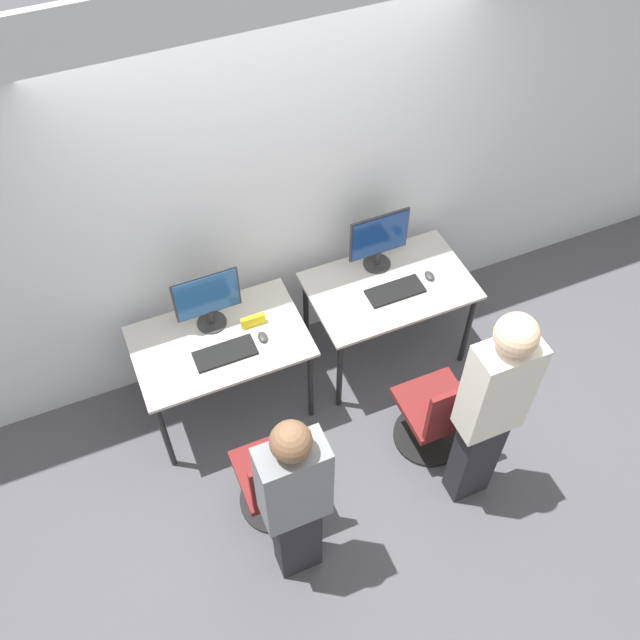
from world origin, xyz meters
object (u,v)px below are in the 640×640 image
office_chair_right (438,416)px  person_right (491,408)px  person_left (295,500)px  keyboard_right (395,291)px  mouse_left (263,337)px  mouse_right (429,276)px  monitor_right (379,239)px  keyboard_left (225,353)px  monitor_left (207,299)px  office_chair_left (277,482)px

office_chair_right → person_right: size_ratio=0.50×
person_left → keyboard_right: bearing=44.4°
mouse_left → mouse_right: same height
person_left → monitor_right: 1.88m
keyboard_left → mouse_left: size_ratio=4.35×
monitor_left → monitor_right: size_ratio=1.00×
office_chair_right → mouse_right: bearing=68.3°
keyboard_left → keyboard_right: same height
office_chair_left → office_chair_right: same height
office_chair_left → monitor_right: monitor_right is taller
monitor_left → office_chair_left: bearing=-87.7°
monitor_left → monitor_right: same height
mouse_right → person_right: person_right is taller
keyboard_right → mouse_right: 0.28m
keyboard_left → office_chair_right: office_chair_right is taller
mouse_left → monitor_right: monitor_right is taller
monitor_left → keyboard_right: (1.22, -0.23, -0.23)m
monitor_left → monitor_right: bearing=2.5°
office_chair_left → mouse_right: size_ratio=9.69×
office_chair_right → keyboard_right: bearing=86.9°
person_left → mouse_right: person_left is taller
office_chair_left → mouse_right: office_chair_left is taller
mouse_left → person_right: bearing=-49.2°
mouse_left → office_chair_right: size_ratio=0.10×
office_chair_right → person_right: person_right is taller
monitor_right → person_right: size_ratio=0.26×
mouse_right → office_chair_right: 0.95m
person_left → person_right: size_ratio=0.90×
monitor_right → office_chair_right: (-0.04, -1.05, -0.64)m
monitor_right → office_chair_right: bearing=-92.3°
keyboard_left → keyboard_right: (1.22, 0.05, 0.00)m
keyboard_left → office_chair_left: 0.86m
person_left → person_right: (1.20, 0.03, 0.11)m
keyboard_right → mouse_right: (0.28, 0.03, 0.01)m
monitor_left → person_left: (0.02, -1.39, -0.14)m
mouse_left → person_left: (-0.24, -1.14, 0.08)m
office_chair_right → office_chair_left: bearing=-178.6°
monitor_right → keyboard_left: bearing=-164.9°
monitor_right → mouse_right: bearing=-42.6°
office_chair_left → person_left: bearing=-92.5°
office_chair_left → mouse_right: 1.72m
keyboard_left → monitor_left: bearing=90.0°
keyboard_right → person_right: person_right is taller
mouse_left → mouse_right: 1.23m
monitor_left → monitor_right: 1.22m
mouse_right → mouse_left: bearing=-177.7°
office_chair_right → person_right: 0.71m
monitor_left → keyboard_right: bearing=-10.6°
keyboard_right → monitor_left: bearing=169.4°
person_left → office_chair_right: size_ratio=1.79×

